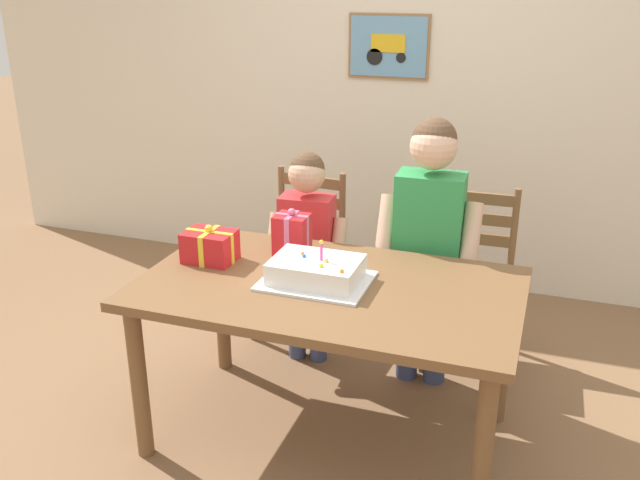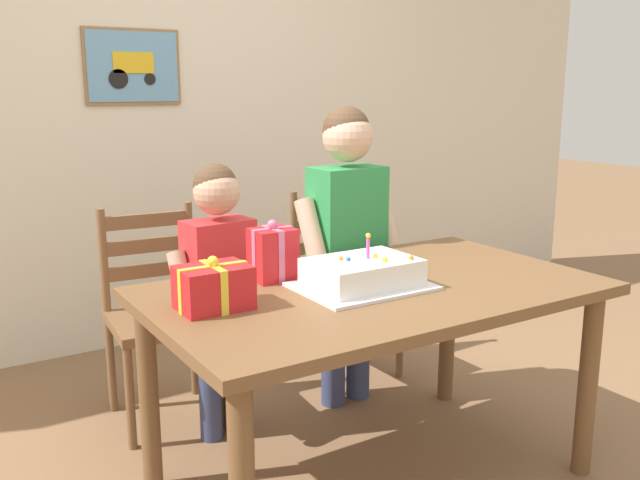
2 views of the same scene
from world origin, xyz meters
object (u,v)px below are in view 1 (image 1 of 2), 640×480
gift_box_beside_cake (210,246)px  gift_box_red_large (292,235)px  chair_left (301,254)px  chair_right (470,277)px  dining_table (328,304)px  birthday_cake (316,272)px  child_younger (307,239)px  child_older (429,229)px

gift_box_beside_cake → gift_box_red_large: bearing=31.8°
gift_box_red_large → chair_left: 0.78m
gift_box_beside_cake → chair_right: size_ratio=0.24×
dining_table → gift_box_beside_cake: bearing=173.8°
birthday_cake → gift_box_beside_cake: (-0.52, 0.06, 0.02)m
chair_right → child_younger: 0.88m
birthday_cake → chair_left: bearing=114.7°
birthday_cake → gift_box_beside_cake: bearing=173.0°
chair_left → dining_table: bearing=-62.5°
chair_right → gift_box_red_large: bearing=-138.5°
gift_box_beside_cake → dining_table: bearing=-6.2°
child_older → gift_box_red_large: bearing=-148.1°
birthday_cake → child_younger: (-0.26, 0.61, -0.11)m
dining_table → gift_box_red_large: 0.41m
gift_box_red_large → child_older: child_older is taller
dining_table → chair_right: bearing=62.4°
gift_box_red_large → child_older: (0.56, 0.35, -0.02)m
gift_box_red_large → chair_right: (0.74, 0.65, -0.37)m
chair_right → child_younger: (-0.79, -0.31, 0.22)m
dining_table → chair_right: (0.47, 0.91, -0.19)m
dining_table → gift_box_red_large: bearing=135.5°
chair_right → child_younger: size_ratio=0.81×
gift_box_beside_cake → chair_left: size_ratio=0.24×
chair_right → child_older: bearing=-120.5°
birthday_cake → child_older: (0.35, 0.60, 0.02)m
birthday_cake → chair_right: size_ratio=0.48×
birthday_cake → child_older: child_older is taller
chair_left → chair_right: bearing=0.0°
dining_table → child_older: bearing=64.0°
gift_box_beside_cake → child_older: size_ratio=0.17×
child_younger → gift_box_beside_cake: bearing=-115.4°
chair_right → child_older: size_ratio=0.68×
dining_table → birthday_cake: (-0.05, -0.00, 0.14)m
dining_table → chair_right: chair_right is taller
chair_left → child_older: size_ratio=0.68×
gift_box_red_large → birthday_cake: bearing=-51.3°
dining_table → birthday_cake: size_ratio=3.56×
chair_left → child_older: 0.90m
gift_box_beside_cake → chair_right: chair_right is taller
birthday_cake → chair_left: size_ratio=0.48×
chair_left → child_younger: 0.41m
dining_table → birthday_cake: birthday_cake is taller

